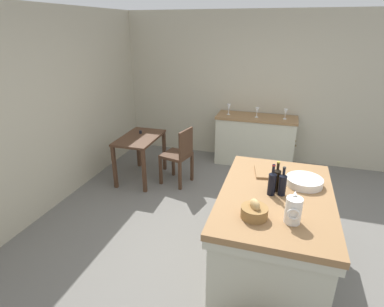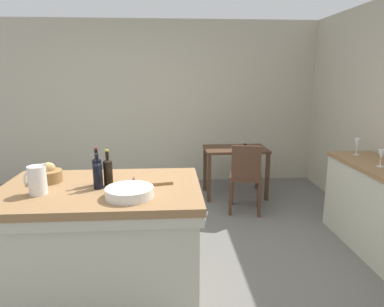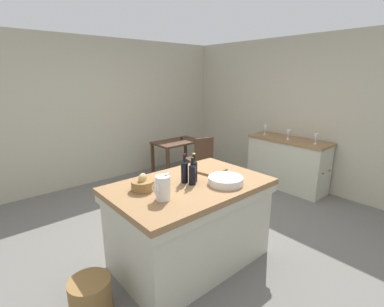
{
  "view_description": "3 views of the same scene",
  "coord_description": "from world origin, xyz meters",
  "px_view_note": "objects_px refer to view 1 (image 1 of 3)",
  "views": [
    {
      "loc": [
        -3.03,
        -0.39,
        2.34
      ],
      "look_at": [
        0.16,
        0.59,
        0.95
      ],
      "focal_mm": 28.87,
      "sensor_mm": 36.0,
      "label": 1
    },
    {
      "loc": [
        0.16,
        -3.01,
        1.76
      ],
      "look_at": [
        0.39,
        0.41,
        0.96
      ],
      "focal_mm": 31.82,
      "sensor_mm": 36.0,
      "label": 2
    },
    {
      "loc": [
        -2.1,
        -2.41,
        1.94
      ],
      "look_at": [
        0.29,
        0.36,
        0.92
      ],
      "focal_mm": 26.11,
      "sensor_mm": 36.0,
      "label": 3
    }
  ],
  "objects_px": {
    "writing_desk": "(140,144)",
    "wine_glass_left": "(257,111)",
    "bread_basket": "(254,211)",
    "cutting_board": "(268,172)",
    "wine_glass_far_left": "(286,112)",
    "wooden_chair": "(179,154)",
    "wash_bowl": "(304,181)",
    "side_cabinet": "(255,140)",
    "wine_glass_middle": "(229,107)",
    "wine_bottle_dark": "(277,179)",
    "pitcher": "(293,210)",
    "wine_bottle_amber": "(272,183)",
    "island_table": "(272,230)",
    "wine_bottle_green": "(282,184)"
  },
  "relations": [
    {
      "from": "wooden_chair",
      "to": "wash_bowl",
      "type": "xyz_separation_m",
      "value": [
        -1.26,
        -1.75,
        0.43
      ]
    },
    {
      "from": "bread_basket",
      "to": "cutting_board",
      "type": "relative_size",
      "value": 0.75
    },
    {
      "from": "bread_basket",
      "to": "cutting_board",
      "type": "height_order",
      "value": "bread_basket"
    },
    {
      "from": "wooden_chair",
      "to": "wine_glass_left",
      "type": "relative_size",
      "value": 5.42
    },
    {
      "from": "wine_bottle_dark",
      "to": "wine_glass_left",
      "type": "xyz_separation_m",
      "value": [
        2.54,
        0.45,
        -0.01
      ]
    },
    {
      "from": "side_cabinet",
      "to": "wine_bottle_amber",
      "type": "bearing_deg",
      "value": -171.27
    },
    {
      "from": "writing_desk",
      "to": "wine_glass_middle",
      "type": "relative_size",
      "value": 4.83
    },
    {
      "from": "island_table",
      "to": "wine_bottle_green",
      "type": "distance_m",
      "value": 0.53
    },
    {
      "from": "wine_bottle_dark",
      "to": "side_cabinet",
      "type": "bearing_deg",
      "value": 9.84
    },
    {
      "from": "cutting_board",
      "to": "bread_basket",
      "type": "bearing_deg",
      "value": 177.06
    },
    {
      "from": "writing_desk",
      "to": "pitcher",
      "type": "xyz_separation_m",
      "value": [
        -1.94,
        -2.3,
        0.4
      ]
    },
    {
      "from": "wooden_chair",
      "to": "wine_glass_middle",
      "type": "bearing_deg",
      "value": -25.87
    },
    {
      "from": "side_cabinet",
      "to": "wine_glass_middle",
      "type": "distance_m",
      "value": 0.76
    },
    {
      "from": "cutting_board",
      "to": "wine_glass_left",
      "type": "xyz_separation_m",
      "value": [
        2.19,
        0.35,
        0.1
      ]
    },
    {
      "from": "writing_desk",
      "to": "wine_bottle_dark",
      "type": "relative_size",
      "value": 3.05
    },
    {
      "from": "island_table",
      "to": "pitcher",
      "type": "bearing_deg",
      "value": -162.01
    },
    {
      "from": "wooden_chair",
      "to": "cutting_board",
      "type": "bearing_deg",
      "value": -128.7
    },
    {
      "from": "writing_desk",
      "to": "wine_glass_left",
      "type": "relative_size",
      "value": 5.38
    },
    {
      "from": "writing_desk",
      "to": "wooden_chair",
      "type": "distance_m",
      "value": 0.67
    },
    {
      "from": "island_table",
      "to": "wine_bottle_amber",
      "type": "relative_size",
      "value": 5.22
    },
    {
      "from": "bread_basket",
      "to": "wash_bowl",
      "type": "bearing_deg",
      "value": -29.86
    },
    {
      "from": "island_table",
      "to": "wine_bottle_dark",
      "type": "xyz_separation_m",
      "value": [
        0.07,
        0.02,
        0.53
      ]
    },
    {
      "from": "cutting_board",
      "to": "wine_glass_middle",
      "type": "height_order",
      "value": "wine_glass_middle"
    },
    {
      "from": "wooden_chair",
      "to": "wine_bottle_dark",
      "type": "xyz_separation_m",
      "value": [
        -1.46,
        -1.49,
        0.51
      ]
    },
    {
      "from": "writing_desk",
      "to": "wine_glass_left",
      "type": "height_order",
      "value": "wine_glass_left"
    },
    {
      "from": "bread_basket",
      "to": "wine_bottle_dark",
      "type": "xyz_separation_m",
      "value": [
        0.51,
        -0.14,
        0.06
      ]
    },
    {
      "from": "island_table",
      "to": "wine_bottle_amber",
      "type": "distance_m",
      "value": 0.54
    },
    {
      "from": "pitcher",
      "to": "wine_glass_left",
      "type": "relative_size",
      "value": 1.53
    },
    {
      "from": "pitcher",
      "to": "wine_glass_left",
      "type": "xyz_separation_m",
      "value": [
        3.03,
        0.6,
        -0.0
      ]
    },
    {
      "from": "cutting_board",
      "to": "pitcher",
      "type": "bearing_deg",
      "value": -163.19
    },
    {
      "from": "wooden_chair",
      "to": "wine_glass_middle",
      "type": "height_order",
      "value": "wine_glass_middle"
    },
    {
      "from": "island_table",
      "to": "side_cabinet",
      "type": "bearing_deg",
      "value": 9.91
    },
    {
      "from": "pitcher",
      "to": "wine_bottle_green",
      "type": "bearing_deg",
      "value": 12.93
    },
    {
      "from": "wine_bottle_dark",
      "to": "wine_bottle_amber",
      "type": "height_order",
      "value": "wine_bottle_amber"
    },
    {
      "from": "wooden_chair",
      "to": "wine_glass_left",
      "type": "bearing_deg",
      "value": -43.71
    },
    {
      "from": "side_cabinet",
      "to": "wooden_chair",
      "type": "height_order",
      "value": "wooden_chair"
    },
    {
      "from": "writing_desk",
      "to": "wine_bottle_green",
      "type": "xyz_separation_m",
      "value": [
        -1.51,
        -2.2,
        0.4
      ]
    },
    {
      "from": "wine_glass_far_left",
      "to": "wine_glass_middle",
      "type": "xyz_separation_m",
      "value": [
        0.0,
        0.96,
        0.01
      ]
    },
    {
      "from": "side_cabinet",
      "to": "pitcher",
      "type": "height_order",
      "value": "pitcher"
    },
    {
      "from": "writing_desk",
      "to": "wine_bottle_dark",
      "type": "height_order",
      "value": "wine_bottle_dark"
    },
    {
      "from": "wine_bottle_amber",
      "to": "wine_bottle_green",
      "type": "height_order",
      "value": "wine_bottle_amber"
    },
    {
      "from": "island_table",
      "to": "wine_bottle_amber",
      "type": "bearing_deg",
      "value": 115.69
    },
    {
      "from": "wine_bottle_green",
      "to": "wine_glass_middle",
      "type": "distance_m",
      "value": 2.82
    },
    {
      "from": "wine_glass_left",
      "to": "wine_glass_far_left",
      "type": "bearing_deg",
      "value": -86.45
    },
    {
      "from": "pitcher",
      "to": "wine_glass_middle",
      "type": "distance_m",
      "value": 3.25
    },
    {
      "from": "pitcher",
      "to": "cutting_board",
      "type": "height_order",
      "value": "pitcher"
    },
    {
      "from": "island_table",
      "to": "wine_bottle_dark",
      "type": "distance_m",
      "value": 0.54
    },
    {
      "from": "wine_bottle_green",
      "to": "wash_bowl",
      "type": "bearing_deg",
      "value": -38.14
    },
    {
      "from": "island_table",
      "to": "wooden_chair",
      "type": "bearing_deg",
      "value": 44.58
    },
    {
      "from": "wooden_chair",
      "to": "wine_bottle_amber",
      "type": "relative_size",
      "value": 3.01
    }
  ]
}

